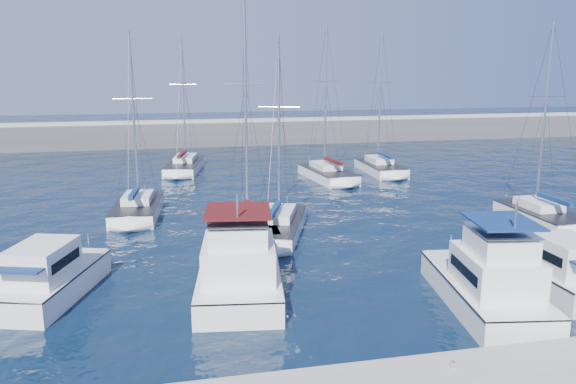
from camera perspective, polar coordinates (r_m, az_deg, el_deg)
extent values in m
plane|color=black|center=(29.86, 6.15, -8.03)|extent=(220.00, 220.00, 0.00)
cube|color=#424244|center=(79.56, -5.77, 5.63)|extent=(160.00, 6.00, 4.00)
cube|color=gray|center=(79.33, -5.80, 7.20)|extent=(160.00, 1.20, 0.50)
cube|color=gray|center=(20.59, 16.33, -17.54)|extent=(40.00, 2.20, 0.60)
cylinder|color=silver|center=(20.39, 16.40, -16.51)|extent=(0.16, 0.16, 0.25)
cube|color=silver|center=(28.68, -22.60, -9.00)|extent=(4.52, 7.35, 1.60)
cube|color=#262628|center=(28.42, -22.72, -7.59)|extent=(4.57, 7.37, 0.08)
cube|color=silver|center=(27.46, -23.68, -6.49)|extent=(3.05, 3.71, 1.60)
cube|color=black|center=(27.43, -23.69, -6.33)|extent=(2.90, 3.11, 0.45)
cube|color=navy|center=(26.33, -25.04, -6.72)|extent=(2.60, 2.62, 0.07)
cube|color=silver|center=(27.29, -4.93, -9.13)|extent=(4.93, 9.03, 1.60)
cube|color=#262628|center=(27.03, -4.96, -7.65)|extent=(5.00, 9.04, 0.08)
cube|color=silver|center=(25.75, -5.02, -6.68)|extent=(3.72, 4.39, 1.60)
cube|color=black|center=(25.73, -5.02, -6.51)|extent=(3.67, 3.61, 0.45)
cube|color=silver|center=(25.18, -5.08, -4.14)|extent=(2.92, 3.12, 0.90)
cube|color=#430D0E|center=(24.91, -5.12, -1.93)|extent=(3.29, 3.56, 0.08)
cube|color=silver|center=(27.08, 19.24, -9.99)|extent=(4.56, 8.71, 1.60)
cube|color=#262628|center=(26.81, 19.36, -8.51)|extent=(4.62, 8.72, 0.08)
cube|color=silver|center=(25.66, 20.35, -7.52)|extent=(3.36, 4.24, 1.60)
cube|color=black|center=(25.63, 20.37, -7.35)|extent=(3.30, 3.49, 0.45)
cube|color=silver|center=(25.10, 20.75, -4.98)|extent=(2.63, 3.01, 0.90)
cube|color=navy|center=(24.83, 20.93, -2.78)|extent=(2.97, 3.43, 0.08)
cube|color=silver|center=(30.03, 25.32, -8.28)|extent=(2.71, 6.17, 1.60)
cube|color=#262628|center=(29.79, 25.46, -6.93)|extent=(2.77, 6.17, 0.08)
cube|color=silver|center=(28.98, 26.51, -5.79)|extent=(2.29, 2.87, 1.60)
cube|color=black|center=(28.96, 26.52, -5.64)|extent=(2.33, 2.30, 0.45)
cube|color=silver|center=(41.83, -15.02, -1.96)|extent=(3.69, 7.68, 1.30)
cube|color=#262628|center=(41.68, -15.07, -1.12)|extent=(3.75, 7.68, 0.06)
cube|color=silver|center=(42.05, -15.01, -0.55)|extent=(2.25, 3.42, 0.55)
cylinder|color=silver|center=(41.44, -15.42, 7.54)|extent=(0.18, 0.18, 11.45)
cylinder|color=silver|center=(40.41, -15.36, -0.30)|extent=(0.47, 3.71, 0.12)
cube|color=navy|center=(40.28, -15.39, -0.12)|extent=(0.66, 3.36, 0.28)
cube|color=silver|center=(36.41, -4.01, -3.70)|extent=(3.37, 7.78, 1.30)
cube|color=#262628|center=(36.24, -4.02, -2.74)|extent=(3.43, 7.78, 0.06)
cube|color=silver|center=(36.61, -4.10, -2.07)|extent=(2.11, 3.43, 0.55)
cylinder|color=silver|center=(35.80, -4.32, 8.74)|extent=(0.18, 0.18, 13.33)
cylinder|color=silver|center=(34.91, -3.86, -1.85)|extent=(0.31, 3.82, 0.12)
cube|color=#430D0E|center=(34.78, -3.85, -1.65)|extent=(0.52, 3.45, 0.28)
cube|color=silver|center=(35.96, -1.08, -3.88)|extent=(5.47, 8.59, 1.30)
cube|color=#262628|center=(35.79, -1.09, -2.91)|extent=(5.52, 8.61, 0.06)
cube|color=silver|center=(36.19, -0.97, -2.21)|extent=(2.97, 3.97, 0.55)
cylinder|color=silver|center=(35.47, -0.93, 6.87)|extent=(0.18, 0.18, 11.01)
cylinder|color=silver|center=(34.41, -1.39, -2.04)|extent=(1.48, 3.84, 0.12)
cube|color=navy|center=(34.27, -1.42, -1.84)|extent=(1.56, 3.54, 0.28)
cube|color=silver|center=(42.21, 24.35, -2.54)|extent=(3.05, 7.16, 1.30)
cube|color=#262628|center=(42.06, 24.43, -1.71)|extent=(3.11, 7.16, 0.06)
cube|color=silver|center=(42.34, 24.11, -1.14)|extent=(1.97, 3.14, 0.55)
cylinder|color=silver|center=(41.65, 24.65, 7.20)|extent=(0.18, 0.18, 11.91)
cylinder|color=silver|center=(41.04, 25.41, -0.88)|extent=(0.15, 3.57, 0.12)
cube|color=navy|center=(40.93, 25.51, -0.71)|extent=(0.37, 3.21, 0.28)
cube|color=silver|center=(59.15, -10.44, 2.42)|extent=(4.65, 9.31, 1.30)
cube|color=#262628|center=(59.04, -10.46, 3.03)|extent=(4.71, 9.32, 0.06)
cube|color=silver|center=(59.53, -10.39, 3.42)|extent=(2.66, 4.19, 0.55)
cylinder|color=silver|center=(59.22, -10.58, 9.51)|extent=(0.18, 0.18, 12.23)
cylinder|color=silver|center=(57.60, -10.70, 3.66)|extent=(0.97, 4.39, 0.12)
cube|color=#430D0E|center=(57.48, -10.72, 3.79)|extent=(1.11, 4.00, 0.28)
cube|color=silver|center=(53.83, 4.05, 1.61)|extent=(4.05, 8.34, 1.30)
cube|color=#262628|center=(53.71, 4.06, 2.27)|extent=(4.11, 8.35, 0.06)
cube|color=silver|center=(54.11, 3.85, 2.70)|extent=(2.42, 3.73, 0.55)
cylinder|color=silver|center=(53.66, 3.83, 9.78)|extent=(0.18, 0.18, 12.92)
cylinder|color=silver|center=(52.48, 4.59, 2.99)|extent=(0.60, 4.00, 0.12)
cube|color=#430D0E|center=(52.36, 4.64, 3.13)|extent=(0.78, 3.63, 0.28)
cube|color=silver|center=(57.93, 9.36, 2.26)|extent=(3.18, 7.99, 1.30)
cube|color=#262628|center=(57.82, 9.38, 2.87)|extent=(3.24, 8.00, 0.06)
cube|color=silver|center=(58.23, 9.22, 3.26)|extent=(2.03, 3.51, 0.55)
cylinder|color=silver|center=(57.84, 9.35, 9.68)|extent=(0.18, 0.18, 12.61)
cylinder|color=silver|center=(56.59, 9.83, 3.54)|extent=(0.21, 3.97, 0.12)
cube|color=navy|center=(56.47, 9.87, 3.67)|extent=(0.43, 3.57, 0.28)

